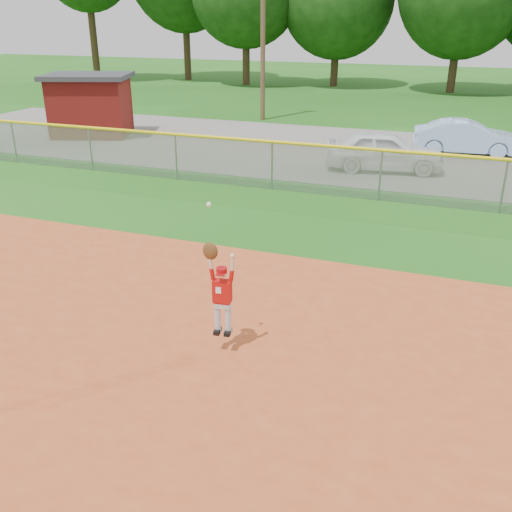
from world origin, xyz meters
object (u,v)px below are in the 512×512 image
(car_blue, at_px, (466,137))
(car_white_a, at_px, (385,151))
(utility_shed, at_px, (90,105))
(ballplayer, at_px, (221,290))

(car_blue, bearing_deg, car_white_a, 137.84)
(car_blue, relative_size, utility_shed, 0.92)
(car_blue, distance_m, ballplayer, 16.59)
(car_white_a, height_order, car_blue, car_white_a)
(car_white_a, xyz_separation_m, car_blue, (2.57, 3.62, -0.03))
(car_blue, bearing_deg, utility_shed, 90.05)
(car_white_a, xyz_separation_m, utility_shed, (-13.25, 1.71, 0.66))
(car_white_a, xyz_separation_m, ballplayer, (-0.61, -12.65, 0.42))
(utility_shed, bearing_deg, car_white_a, -7.36)
(car_white_a, distance_m, ballplayer, 12.67)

